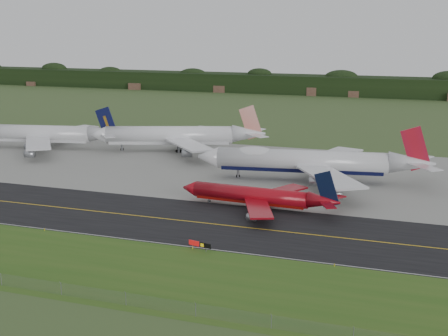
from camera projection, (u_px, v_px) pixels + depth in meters
ground at (200, 217)px, 145.89m from camera, size 600.00×600.00×0.00m
grass_verge at (130, 271)px, 113.65m from camera, size 400.00×30.00×0.01m
taxiway at (194, 222)px, 142.20m from camera, size 400.00×32.00×0.02m
apron at (260, 170)px, 192.86m from camera, size 400.00×78.00×0.01m
taxiway_centreline at (194, 222)px, 142.20m from camera, size 400.00×0.40×0.00m
taxiway_edge_line at (165, 244)px, 127.92m from camera, size 400.00×0.25×0.00m
perimeter_fence at (93, 294)px, 101.43m from camera, size 320.00×0.10×320.00m
horizon_treeline at (356, 87)px, 396.84m from camera, size 700.00×25.00×12.00m
jet_ba_747 at (310, 161)px, 178.23m from camera, size 67.42×55.32×16.97m
jet_red_737 at (259, 196)px, 152.24m from camera, size 40.66×33.13×10.98m
jet_navy_gold at (41, 134)px, 226.77m from camera, size 60.66×52.11×15.71m
jet_star_tail at (179, 136)px, 221.60m from camera, size 60.88×49.52×16.47m
taxiway_sign at (200, 244)px, 123.98m from camera, size 5.10×1.39×1.73m
edge_marker_left at (45, 230)px, 136.02m from camera, size 0.16×0.16×0.50m
edge_marker_center at (193, 248)px, 124.90m from camera, size 0.16×0.16×0.50m
edge_marker_right at (334, 265)px, 115.83m from camera, size 0.16×0.16×0.50m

